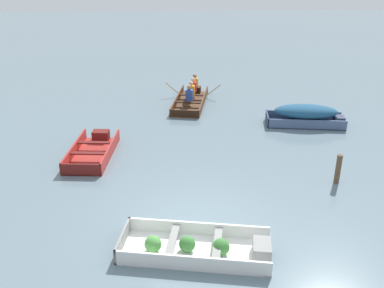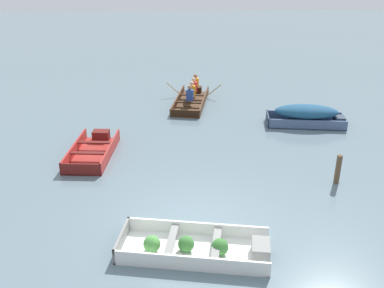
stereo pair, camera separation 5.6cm
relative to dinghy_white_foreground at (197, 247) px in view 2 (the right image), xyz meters
name	(u,v)px [view 2 (the right image)]	position (x,y,z in m)	size (l,w,h in m)	color
ground_plane	(198,219)	(0.09, 1.22, -0.14)	(80.00, 80.00, 0.00)	slate
dinghy_white_foreground	(197,247)	(0.00, 0.00, 0.00)	(3.23, 1.68, 0.39)	white
skiff_red_near_moored	(94,150)	(-2.93, 4.89, -0.01)	(1.37, 2.70, 0.36)	#AD2D28
skiff_slate_blue_mid_moored	(307,114)	(4.28, 7.05, 0.28)	(2.83, 1.31, 0.75)	#475B7F
rowboat_dark_varnish_with_crew	(192,97)	(0.27, 9.84, 0.07)	(2.35, 3.50, 0.88)	#4C2D19
mooring_post	(338,169)	(3.89, 2.81, 0.27)	(0.14, 0.14, 0.81)	brown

